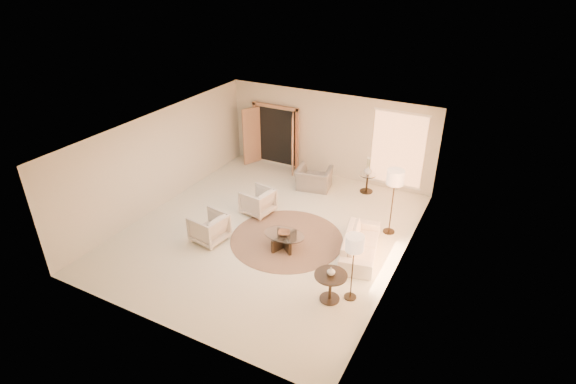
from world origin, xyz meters
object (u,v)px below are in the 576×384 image
at_px(armchair_left, 258,200).
at_px(end_table, 330,283).
at_px(side_table, 367,181).
at_px(floor_lamp_far, 354,246).
at_px(bowl, 284,233).
at_px(armchair_right, 209,226).
at_px(coffee_table, 284,239).
at_px(end_vase, 331,271).
at_px(floor_lamp_near, 395,180).
at_px(sofa, 361,244).
at_px(side_vase, 368,170).
at_px(accent_chair, 314,175).

height_order(armchair_left, end_table, armchair_left).
bearing_deg(armchair_left, side_table, 147.97).
distance_m(armchair_left, end_table, 4.09).
bearing_deg(floor_lamp_far, bowl, 155.06).
distance_m(armchair_right, coffee_table, 1.97).
bearing_deg(coffee_table, floor_lamp_far, -24.94).
distance_m(bowl, end_vase, 2.21).
relative_size(armchair_right, floor_lamp_far, 0.53).
relative_size(end_table, floor_lamp_near, 0.38).
bearing_deg(end_table, end_vase, 0.00).
bearing_deg(side_table, sofa, -73.87).
relative_size(armchair_right, end_table, 1.18).
bearing_deg(armchair_right, end_table, 87.94).
distance_m(armchair_right, side_table, 5.24).
relative_size(floor_lamp_far, end_vase, 8.53).
xyz_separation_m(armchair_right, side_vase, (2.73, 4.47, 0.32)).
relative_size(accent_chair, end_table, 1.51).
bearing_deg(sofa, bowl, 96.61).
bearing_deg(end_vase, bowl, 144.68).
height_order(coffee_table, floor_lamp_near, floor_lamp_near).
xyz_separation_m(floor_lamp_near, side_vase, (-1.29, 1.94, -0.82)).
bearing_deg(accent_chair, armchair_left, 59.09).
xyz_separation_m(armchair_right, accent_chair, (1.17, 3.92, 0.05)).
bearing_deg(sofa, armchair_right, 96.22).
height_order(accent_chair, side_table, accent_chair).
distance_m(floor_lamp_far, end_vase, 0.75).
distance_m(sofa, floor_lamp_far, 1.96).
xyz_separation_m(sofa, end_table, (-0.02, -1.87, 0.16)).
relative_size(side_table, end_vase, 3.29).
xyz_separation_m(accent_chair, side_vase, (1.56, 0.55, 0.27)).
bearing_deg(side_vase, floor_lamp_near, -56.35).
bearing_deg(armchair_left, floor_lamp_far, 68.15).
bearing_deg(bowl, armchair_left, 141.32).
height_order(side_table, floor_lamp_near, floor_lamp_near).
bearing_deg(sofa, coffee_table, 96.61).
bearing_deg(coffee_table, sofa, 18.65).
bearing_deg(armchair_left, floor_lamp_near, 110.67).
distance_m(accent_chair, bowl, 3.39).
xyz_separation_m(armchair_right, end_table, (3.65, -0.66, 0.04)).
relative_size(side_table, bowl, 2.00).
distance_m(bowl, side_vase, 3.97).
xyz_separation_m(sofa, bowl, (-1.81, -0.61, 0.14)).
height_order(armchair_right, floor_lamp_far, floor_lamp_far).
distance_m(floor_lamp_near, bowl, 3.10).
height_order(accent_chair, bowl, accent_chair).
distance_m(armchair_left, side_vase, 3.58).
height_order(sofa, end_vase, end_vase).
bearing_deg(floor_lamp_far, end_vase, -145.09).
height_order(end_table, floor_lamp_near, floor_lamp_near).
xyz_separation_m(coffee_table, side_vase, (0.86, 3.87, 0.49)).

